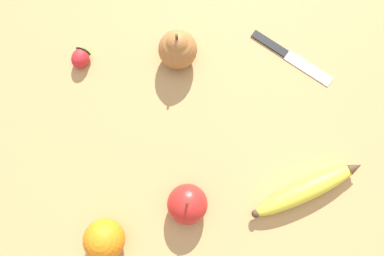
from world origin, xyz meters
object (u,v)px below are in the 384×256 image
(banana, at_px, (307,190))
(strawberry, at_px, (81,57))
(paring_knife, at_px, (288,55))
(orange, at_px, (104,240))
(apple, at_px, (187,204))
(pear, at_px, (178,49))

(banana, relative_size, strawberry, 3.95)
(banana, height_order, strawberry, banana)
(strawberry, bearing_deg, banana, -102.51)
(banana, xyz_separation_m, paring_knife, (-0.03, -0.26, -0.01))
(orange, height_order, strawberry, orange)
(banana, distance_m, strawberry, 0.49)
(banana, height_order, apple, apple)
(pear, height_order, apple, pear)
(banana, height_order, paring_knife, banana)
(paring_knife, bearing_deg, orange, -8.02)
(banana, relative_size, pear, 2.29)
(strawberry, distance_m, paring_knife, 0.41)
(paring_knife, bearing_deg, apple, 1.63)
(strawberry, height_order, paring_knife, strawberry)
(pear, bearing_deg, apple, 85.20)
(pear, height_order, paring_knife, pear)
(orange, relative_size, strawberry, 1.30)
(banana, distance_m, pear, 0.35)
(apple, distance_m, paring_knife, 0.35)
(apple, bearing_deg, paring_knife, -132.96)
(pear, distance_m, strawberry, 0.19)
(strawberry, bearing_deg, orange, -149.54)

